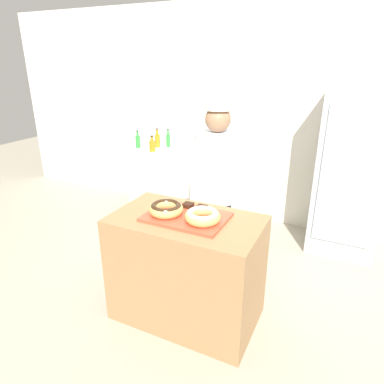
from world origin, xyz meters
TOP-DOWN VIEW (x-y plane):
  - ground_plane at (0.00, 0.00)m, footprint 14.00×14.00m
  - wall_back at (0.00, 2.13)m, footprint 8.00×0.06m
  - display_counter at (0.00, 0.00)m, footprint 1.15×0.68m
  - serving_tray at (0.00, 0.00)m, footprint 0.61×0.42m
  - donut_chocolate_glaze at (-0.15, -0.04)m, footprint 0.27×0.27m
  - donut_light_glaze at (0.15, -0.04)m, footprint 0.27×0.27m
  - brownie_back_left at (-0.06, 0.15)m, footprint 0.08×0.08m
  - brownie_back_right at (0.06, 0.15)m, footprint 0.08×0.08m
  - baker_person at (-0.02, 0.64)m, footprint 0.40×0.40m
  - beverage_fridge at (1.08, 1.76)m, footprint 0.69×0.63m
  - chest_freezer at (-1.18, 1.76)m, footprint 0.93×0.57m
  - bottle_green at (-1.21, 1.85)m, footprint 0.06×0.06m
  - bottle_orange at (-1.34, 1.79)m, footprint 0.07×0.07m
  - bottle_green_b at (-1.55, 1.64)m, footprint 0.06×0.06m
  - bottle_orange_b at (-1.27, 1.55)m, footprint 0.07×0.07m

SIDE VIEW (x-z plane):
  - ground_plane at x=0.00m, z-range 0.00..0.00m
  - display_counter at x=0.00m, z-range 0.00..0.90m
  - chest_freezer at x=-1.18m, z-range 0.00..0.92m
  - baker_person at x=-0.02m, z-range 0.04..1.74m
  - beverage_fridge at x=1.08m, z-range 0.00..1.79m
  - serving_tray at x=0.00m, z-range 0.90..0.92m
  - brownie_back_left at x=-0.06m, z-range 0.92..0.96m
  - brownie_back_right at x=0.06m, z-range 0.92..0.96m
  - donut_chocolate_glaze at x=-0.15m, z-range 0.93..1.01m
  - donut_light_glaze at x=0.15m, z-range 0.93..1.01m
  - bottle_orange_b at x=-1.27m, z-range 0.89..1.10m
  - bottle_green_b at x=-1.55m, z-range 0.89..1.12m
  - bottle_green at x=-1.21m, z-range 0.89..1.13m
  - bottle_orange at x=-1.34m, z-range 0.89..1.14m
  - wall_back at x=0.00m, z-range 0.00..2.70m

